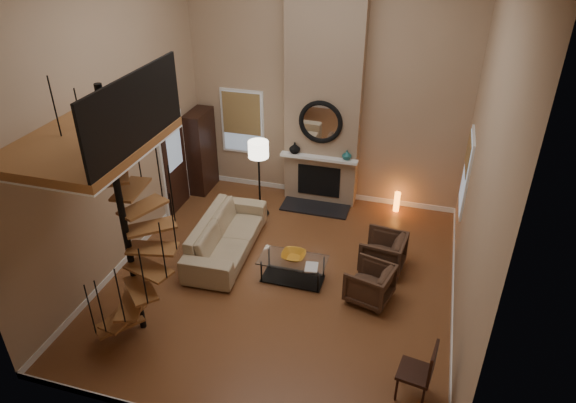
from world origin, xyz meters
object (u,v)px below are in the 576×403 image
(floor_lamp, at_px, (259,155))
(side_chair, at_px, (422,370))
(armchair_far, at_px, (373,285))
(accent_lamp, at_px, (397,202))
(armchair_near, at_px, (387,253))
(sofa, at_px, (226,235))
(hutch, at_px, (201,152))
(coffee_table, at_px, (293,267))

(floor_lamp, height_order, side_chair, floor_lamp)
(armchair_far, relative_size, floor_lamp, 0.41)
(floor_lamp, height_order, accent_lamp, floor_lamp)
(armchair_near, distance_m, armchair_far, 0.97)
(armchair_near, xyz_separation_m, armchair_far, (-0.11, -0.97, 0.00))
(sofa, xyz_separation_m, side_chair, (3.83, -2.47, 0.13))
(hutch, distance_m, armchair_far, 5.35)
(sofa, xyz_separation_m, accent_lamp, (3.02, 2.45, -0.15))
(hutch, bearing_deg, floor_lamp, -24.15)
(armchair_far, bearing_deg, floor_lamp, -113.79)
(side_chair, bearing_deg, armchair_far, 116.31)
(hutch, height_order, accent_lamp, hutch)
(armchair_far, xyz_separation_m, side_chair, (0.90, -1.81, 0.17))
(side_chair, bearing_deg, accent_lamp, 99.38)
(side_chair, bearing_deg, sofa, 147.21)
(armchair_near, bearing_deg, armchair_far, 0.22)
(armchair_near, relative_size, accent_lamp, 1.72)
(accent_lamp, bearing_deg, side_chair, -80.62)
(armchair_near, bearing_deg, accent_lamp, -172.64)
(sofa, relative_size, side_chair, 2.55)
(armchair_near, height_order, armchair_far, armchair_near)
(hutch, height_order, armchair_near, hutch)
(armchair_far, height_order, floor_lamp, floor_lamp)
(accent_lamp, bearing_deg, armchair_near, -89.32)
(hutch, relative_size, side_chair, 2.02)
(sofa, relative_size, accent_lamp, 5.40)
(floor_lamp, distance_m, accent_lamp, 3.21)
(accent_lamp, xyz_separation_m, side_chair, (0.81, -4.91, 0.28))
(armchair_far, relative_size, side_chair, 0.76)
(hutch, xyz_separation_m, sofa, (1.50, -2.27, -0.55))
(coffee_table, bearing_deg, hutch, 137.28)
(armchair_near, xyz_separation_m, floor_lamp, (-2.87, 1.21, 1.06))
(coffee_table, relative_size, accent_lamp, 2.67)
(hutch, height_order, coffee_table, hutch)
(hutch, xyz_separation_m, coffee_table, (2.97, -2.75, -0.67))
(armchair_near, relative_size, coffee_table, 0.64)
(sofa, xyz_separation_m, coffee_table, (1.47, -0.48, -0.11))
(armchair_near, distance_m, accent_lamp, 2.14)
(armchair_far, bearing_deg, armchair_near, -172.06)
(sofa, relative_size, floor_lamp, 1.40)
(floor_lamp, relative_size, side_chair, 1.82)
(sofa, height_order, side_chair, side_chair)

